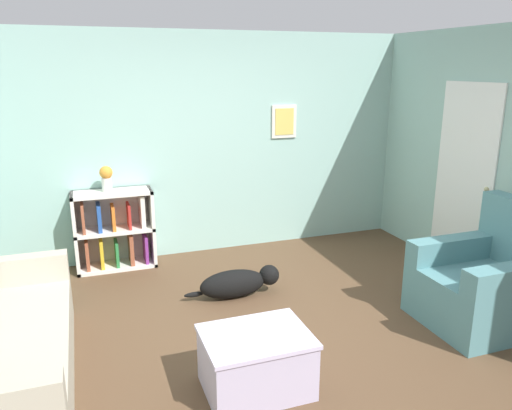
{
  "coord_description": "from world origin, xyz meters",
  "views": [
    {
      "loc": [
        -1.38,
        -3.5,
        2.2
      ],
      "look_at": [
        0.0,
        0.4,
        1.05
      ],
      "focal_mm": 35.0,
      "sensor_mm": 36.0,
      "label": 1
    }
  ],
  "objects_px": {
    "bookshelf": "(115,231)",
    "recliner_chair": "(488,283)",
    "coffee_table": "(256,360)",
    "dog": "(238,283)",
    "vase": "(106,177)"
  },
  "relations": [
    {
      "from": "recliner_chair",
      "to": "dog",
      "type": "distance_m",
      "value": 2.29
    },
    {
      "from": "coffee_table",
      "to": "dog",
      "type": "relative_size",
      "value": 0.77
    },
    {
      "from": "dog",
      "to": "vase",
      "type": "xyz_separation_m",
      "value": [
        -1.11,
        1.18,
        0.9
      ]
    },
    {
      "from": "vase",
      "to": "bookshelf",
      "type": "bearing_deg",
      "value": 23.73
    },
    {
      "from": "coffee_table",
      "to": "vase",
      "type": "bearing_deg",
      "value": 106.66
    },
    {
      "from": "bookshelf",
      "to": "recliner_chair",
      "type": "height_order",
      "value": "recliner_chair"
    },
    {
      "from": "coffee_table",
      "to": "dog",
      "type": "xyz_separation_m",
      "value": [
        0.32,
        1.45,
        -0.08
      ]
    },
    {
      "from": "dog",
      "to": "bookshelf",
      "type": "bearing_deg",
      "value": 131.62
    },
    {
      "from": "coffee_table",
      "to": "vase",
      "type": "relative_size",
      "value": 2.61
    },
    {
      "from": "bookshelf",
      "to": "coffee_table",
      "type": "bearing_deg",
      "value": -74.36
    },
    {
      "from": "dog",
      "to": "recliner_chair",
      "type": "bearing_deg",
      "value": -31.93
    },
    {
      "from": "bookshelf",
      "to": "coffee_table",
      "type": "relative_size",
      "value": 1.2
    },
    {
      "from": "bookshelf",
      "to": "dog",
      "type": "relative_size",
      "value": 0.92
    },
    {
      "from": "bookshelf",
      "to": "vase",
      "type": "bearing_deg",
      "value": -156.27
    },
    {
      "from": "dog",
      "to": "vase",
      "type": "bearing_deg",
      "value": 133.28
    }
  ]
}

